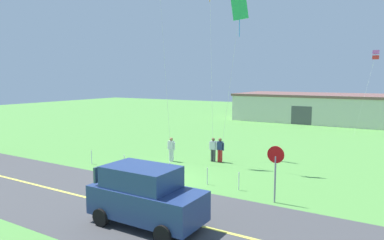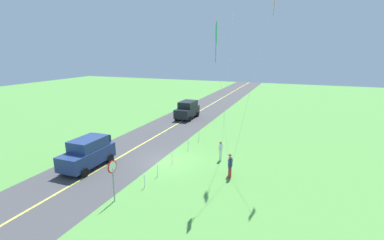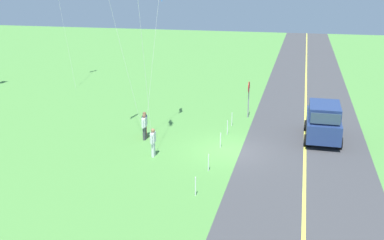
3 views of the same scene
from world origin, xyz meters
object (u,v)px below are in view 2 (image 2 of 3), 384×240
at_px(car_parked_west_far, 187,110).
at_px(person_child_watcher, 230,164).
at_px(stop_sign, 113,173).
at_px(person_adult_companion, 221,150).
at_px(kite_red_low, 216,37).
at_px(car_suv_foreground, 88,153).
at_px(person_adult_near, 230,166).

xyz_separation_m(car_parked_west_far, person_child_watcher, (14.81, 9.33, -0.29)).
height_order(stop_sign, person_adult_companion, stop_sign).
bearing_deg(kite_red_low, car_suv_foreground, -86.60).
bearing_deg(person_adult_companion, kite_red_low, 43.21).
bearing_deg(kite_red_low, car_parked_west_far, -152.51).
relative_size(car_suv_foreground, kite_red_low, 0.43).
xyz_separation_m(stop_sign, person_adult_companion, (-8.39, 4.09, -0.94)).
distance_m(person_adult_companion, kite_red_low, 9.61).
distance_m(stop_sign, person_child_watcher, 8.13).
relative_size(car_parked_west_far, person_child_watcher, 2.75).
xyz_separation_m(person_adult_near, person_adult_companion, (-2.87, -1.49, 0.00)).
bearing_deg(car_suv_foreground, person_adult_near, 101.50).
bearing_deg(person_adult_near, person_child_watcher, -171.14).
distance_m(stop_sign, kite_red_low, 9.83).
distance_m(car_parked_west_far, person_adult_near, 17.95).
relative_size(person_adult_near, kite_red_low, 0.16).
bearing_deg(person_adult_near, person_adult_companion, -160.88).
distance_m(car_suv_foreground, person_adult_near, 10.68).
xyz_separation_m(person_adult_near, kite_red_low, (1.55, -0.73, 8.50)).
bearing_deg(car_suv_foreground, person_child_watcher, 103.97).
relative_size(person_adult_companion, person_child_watcher, 1.00).
xyz_separation_m(car_suv_foreground, person_adult_companion, (-4.99, 8.96, -0.29)).
height_order(car_suv_foreground, person_adult_near, car_suv_foreground).
bearing_deg(person_adult_companion, person_child_watcher, 62.57).
distance_m(stop_sign, person_adult_near, 7.91).
bearing_deg(person_child_watcher, person_adult_near, 163.43).
xyz_separation_m(car_suv_foreground, person_child_watcher, (-2.57, 10.32, -0.29)).
height_order(car_parked_west_far, person_adult_companion, car_parked_west_far).
relative_size(car_suv_foreground, person_adult_near, 2.75).
relative_size(car_suv_foreground, person_adult_companion, 2.75).
relative_size(stop_sign, person_adult_companion, 1.60).
bearing_deg(person_child_watcher, car_parked_west_far, -1.61).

